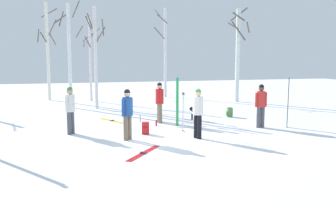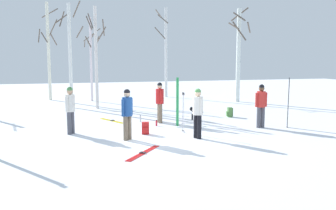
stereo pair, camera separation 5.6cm
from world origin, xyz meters
name	(u,v)px [view 2 (the right image)]	position (x,y,z in m)	size (l,w,h in m)	color
ground_plane	(171,141)	(0.00, 0.00, 0.00)	(60.00, 60.00, 0.00)	white
person_0	(160,100)	(0.51, 3.45, 0.98)	(0.34, 0.52, 1.72)	#72604C
person_1	(198,110)	(0.99, 0.14, 0.98)	(0.34, 0.50, 1.72)	black
person_2	(70,107)	(-3.16, 2.07, 0.98)	(0.35, 0.44, 1.72)	#4C4C56
person_3	(261,103)	(4.07, 1.32, 0.98)	(0.52, 0.34, 1.72)	#4C4C56
person_4	(127,111)	(-1.35, 0.56, 0.98)	(0.42, 0.37, 1.72)	#72604C
dog	(196,112)	(2.19, 3.61, 0.39)	(0.41, 0.86, 0.57)	black
ski_pair_planted_0	(177,102)	(1.03, 2.59, 0.97)	(0.08, 0.13, 1.96)	green
ski_pair_planted_1	(288,103)	(5.15, 1.10, 0.98)	(0.18, 0.20, 1.97)	black
ski_pair_lying_0	(112,121)	(-1.40, 4.45, 0.01)	(0.92, 1.59, 0.05)	yellow
ski_pair_lying_1	(143,153)	(-1.20, -1.30, 0.01)	(1.31, 1.60, 0.05)	red
ski_poles_0	(183,111)	(0.83, 1.21, 0.79)	(0.07, 0.24, 1.49)	#B2B2BC
backpack_0	(230,112)	(4.04, 4.08, 0.21)	(0.32, 0.29, 0.44)	#4C7F3F
backpack_1	(145,128)	(-0.57, 1.32, 0.21)	(0.30, 0.32, 0.44)	red
water_bottle_0	(156,123)	(0.19, 2.75, 0.12)	(0.07, 0.07, 0.25)	red
water_bottle_1	(140,119)	(-0.25, 3.86, 0.13)	(0.07, 0.07, 0.28)	silver
birch_tree_1	(49,49)	(-4.27, 13.66, 3.28)	(1.28, 1.25, 6.27)	silver
birch_tree_2	(70,53)	(-2.99, 9.46, 3.01)	(1.49, 1.18, 5.77)	silver
birch_tree_3	(91,58)	(-1.68, 12.35, 2.75)	(1.11, 1.03, 5.26)	silver
birch_tree_4	(96,55)	(-1.66, 8.67, 2.88)	(1.12, 1.11, 5.45)	silver
birch_tree_5	(166,51)	(3.53, 13.53, 3.23)	(0.86, 1.30, 6.19)	silver
birch_tree_6	(239,52)	(7.11, 9.46, 3.08)	(1.47, 1.63, 5.87)	silver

